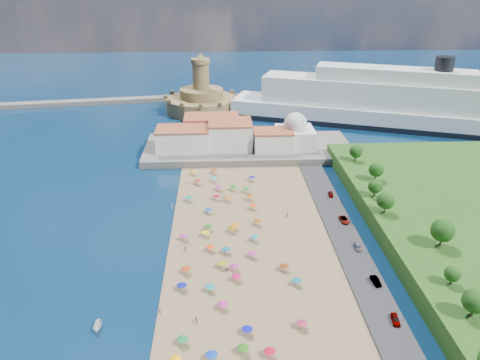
{
  "coord_description": "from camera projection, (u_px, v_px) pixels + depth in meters",
  "views": [
    {
      "loc": [
        -2.99,
        -119.54,
        73.14
      ],
      "look_at": [
        4.0,
        25.0,
        8.0
      ],
      "focal_mm": 35.0,
      "sensor_mm": 36.0,
      "label": 1
    }
  ],
  "objects": [
    {
      "name": "parked_cars",
      "position": [
        357.0,
        244.0,
        134.13
      ],
      "size": [
        2.54,
        68.77,
        1.42
      ],
      "color": "gray",
      "rests_on": "promenade"
    },
    {
      "name": "jetty",
      "position": [
        201.0,
        126.0,
        236.38
      ],
      "size": [
        18.0,
        70.0,
        2.4
      ],
      "primitive_type": "cube",
      "color": "#59544C",
      "rests_on": "ground"
    },
    {
      "name": "hillside_trees",
      "position": [
        411.0,
        219.0,
        129.49
      ],
      "size": [
        16.36,
        110.19,
        7.99
      ],
      "color": "#382314",
      "rests_on": "hillside"
    },
    {
      "name": "fortress",
      "position": [
        202.0,
        100.0,
        261.45
      ],
      "size": [
        40.0,
        40.0,
        32.4
      ],
      "color": "olive",
      "rests_on": "ground"
    },
    {
      "name": "ground",
      "position": [
        231.0,
        239.0,
        139.03
      ],
      "size": [
        700.0,
        700.0,
        0.0
      ],
      "primitive_type": "plane",
      "color": "#071938",
      "rests_on": "ground"
    },
    {
      "name": "beach_parasols",
      "position": [
        227.0,
        248.0,
        130.77
      ],
      "size": [
        32.24,
        117.18,
        2.2
      ],
      "color": "gray",
      "rests_on": "beach"
    },
    {
      "name": "breakwater",
      "position": [
        35.0,
        105.0,
        273.01
      ],
      "size": [
        199.03,
        34.77,
        2.6
      ],
      "primitive_type": "cube",
      "rotation": [
        0.0,
        0.0,
        0.14
      ],
      "color": "#59544C",
      "rests_on": "ground"
    },
    {
      "name": "beachgoers",
      "position": [
        213.0,
        230.0,
        141.43
      ],
      "size": [
        38.66,
        98.13,
        1.88
      ],
      "color": "tan",
      "rests_on": "beach"
    },
    {
      "name": "cruise_ship",
      "position": [
        391.0,
        105.0,
        236.08
      ],
      "size": [
        162.5,
        79.19,
        35.89
      ],
      "color": "black",
      "rests_on": "ground"
    },
    {
      "name": "waterfront_buildings",
      "position": [
        218.0,
        135.0,
        202.74
      ],
      "size": [
        57.0,
        29.0,
        11.0
      ],
      "color": "silver",
      "rests_on": "terrace"
    },
    {
      "name": "domed_building",
      "position": [
        295.0,
        133.0,
        201.34
      ],
      "size": [
        16.0,
        16.0,
        15.0
      ],
      "color": "silver",
      "rests_on": "terrace"
    },
    {
      "name": "terrace",
      "position": [
        248.0,
        148.0,
        205.35
      ],
      "size": [
        90.0,
        36.0,
        3.0
      ],
      "primitive_type": "cube",
      "color": "#59544C",
      "rests_on": "ground"
    }
  ]
}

